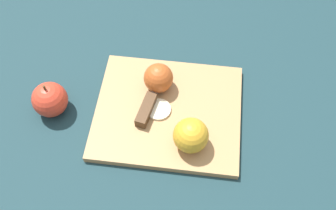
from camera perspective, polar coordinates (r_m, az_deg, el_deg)
ground_plane at (r=0.86m, az=0.00°, el=-1.30°), size 4.00×4.00×0.00m
cutting_board at (r=0.85m, az=0.00°, el=-1.02°), size 0.35×0.31×0.02m
apple_half_left at (r=0.78m, az=3.34°, el=-4.42°), size 0.07×0.07×0.07m
apple_half_right at (r=0.86m, az=-1.41°, el=3.94°), size 0.06×0.06×0.06m
knife at (r=0.84m, az=-3.00°, el=-0.32°), size 0.03×0.17×0.02m
apple_slice at (r=0.85m, az=-1.38°, el=-0.63°), size 0.05×0.05×0.01m
apple_whole at (r=0.87m, az=-16.76°, el=0.77°), size 0.08×0.08×0.09m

